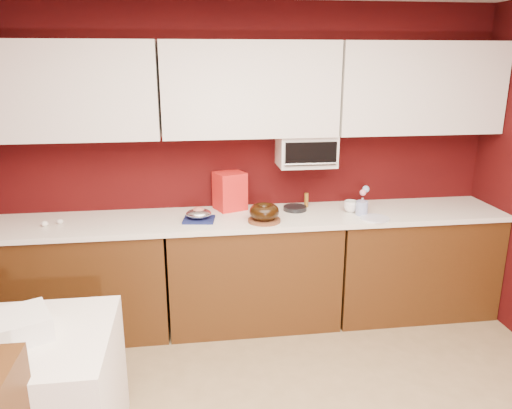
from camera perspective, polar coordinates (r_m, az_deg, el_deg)
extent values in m
cube|color=#390708|center=(4.08, -0.96, 4.70)|extent=(4.00, 0.02, 2.50)
cube|color=#44260D|center=(4.10, -19.40, -8.29)|extent=(1.31, 0.58, 0.86)
cube|color=#44260D|center=(4.03, -0.37, -7.67)|extent=(1.31, 0.58, 0.86)
cube|color=#44260D|center=(4.40, 17.23, -6.36)|extent=(1.31, 0.58, 0.86)
cube|color=white|center=(3.87, -0.38, -1.58)|extent=(4.00, 0.62, 0.04)
cube|color=white|center=(3.90, -20.99, 12.03)|extent=(1.31, 0.33, 0.70)
cube|color=white|center=(3.84, -0.70, 13.02)|extent=(1.31, 0.33, 0.70)
cube|color=white|center=(4.22, 18.05, 12.54)|extent=(1.31, 0.33, 0.70)
cube|color=white|center=(3.99, 5.74, 6.20)|extent=(0.45, 0.30, 0.25)
cube|color=black|center=(3.84, 6.30, 5.78)|extent=(0.40, 0.02, 0.18)
cylinder|color=silver|center=(3.84, 6.32, 4.64)|extent=(0.42, 0.02, 0.02)
cube|color=white|center=(3.01, -25.67, -19.76)|extent=(1.00, 0.80, 0.75)
cylinder|color=brown|center=(3.72, 0.95, -1.82)|extent=(0.32, 0.32, 0.02)
torus|color=black|center=(3.70, 0.95, -0.81)|extent=(0.28, 0.28, 0.09)
cube|color=#151C4F|center=(3.78, -6.54, -1.72)|extent=(0.25, 0.22, 0.02)
ellipsoid|color=silver|center=(3.76, -6.56, -1.05)|extent=(0.23, 0.21, 0.07)
ellipsoid|color=#BD6656|center=(3.75, -6.58, -0.68)|extent=(0.10, 0.09, 0.06)
cube|color=#B40C21|center=(4.01, -3.01, 1.56)|extent=(0.28, 0.27, 0.30)
cylinder|color=black|center=(4.02, 4.48, -0.43)|extent=(0.21, 0.21, 0.03)
imported|color=silver|center=(4.02, 10.79, -0.09)|extent=(0.11, 0.11, 0.11)
cylinder|color=#1B3A97|center=(3.96, 11.99, -0.39)|extent=(0.11, 0.11, 0.11)
imported|color=#B2BEC9|center=(4.08, 12.05, 0.14)|extent=(0.10, 0.10, 0.12)
sphere|color=pink|center=(4.06, 12.12, 1.35)|extent=(0.05, 0.05, 0.05)
sphere|color=#81A4CE|center=(4.08, 12.44, 1.73)|extent=(0.06, 0.06, 0.06)
cylinder|color=white|center=(3.89, 13.44, -1.55)|extent=(0.27, 0.27, 0.01)
cylinder|color=brown|center=(4.12, 5.77, 0.48)|extent=(0.04, 0.04, 0.10)
ellipsoid|color=white|center=(3.93, -23.01, -2.03)|extent=(0.06, 0.05, 0.04)
ellipsoid|color=silver|center=(3.95, -21.51, -1.83)|extent=(0.06, 0.05, 0.04)
cube|color=white|center=(2.78, -26.10, -12.51)|extent=(0.42, 0.40, 0.12)
cylinder|color=brown|center=(4.11, 5.77, 0.51)|extent=(0.04, 0.04, 0.12)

